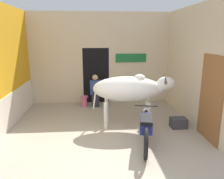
{
  "coord_description": "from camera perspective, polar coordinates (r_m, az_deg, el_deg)",
  "views": [
    {
      "loc": [
        -0.2,
        -4.11,
        2.52
      ],
      "look_at": [
        0.28,
        1.84,
        1.05
      ],
      "focal_mm": 35.0,
      "sensor_mm": 36.0,
      "label": 1
    }
  ],
  "objects": [
    {
      "name": "wall_back_with_doorway",
      "position": [
        8.5,
        -3.52,
        6.8
      ],
      "size": [
        5.19,
        0.93,
        3.38
      ],
      "color": "beige",
      "rests_on": "ground_plane"
    },
    {
      "name": "plastic_stool",
      "position": [
        8.08,
        -7.23,
        -2.94
      ],
      "size": [
        0.29,
        0.29,
        0.38
      ],
      "color": "#DB6093",
      "rests_on": "ground_plane"
    },
    {
      "name": "cow",
      "position": [
        6.06,
        4.85,
        0.1
      ],
      "size": [
        2.3,
        0.93,
        1.52
      ],
      "color": "silver",
      "rests_on": "ground_plane"
    },
    {
      "name": "ground_plane",
      "position": [
        4.83,
        -1.61,
        -17.66
      ],
      "size": [
        30.0,
        30.0,
        0.0
      ],
      "primitive_type": "plane",
      "color": "tan"
    },
    {
      "name": "shopkeeper_seated",
      "position": [
        7.98,
        -4.38,
        -0.08
      ],
      "size": [
        0.38,
        0.33,
        1.16
      ],
      "color": "#282833",
      "rests_on": "ground_plane"
    },
    {
      "name": "motorcycle_near",
      "position": [
        5.3,
        8.86,
        -9.34
      ],
      "size": [
        0.67,
        2.02,
        0.79
      ],
      "color": "black",
      "rests_on": "ground_plane"
    },
    {
      "name": "crate",
      "position": [
        6.49,
        16.95,
        -8.31
      ],
      "size": [
        0.44,
        0.32,
        0.28
      ],
      "color": "#38383D",
      "rests_on": "ground_plane"
    },
    {
      "name": "wall_left_shopfront",
      "position": [
        6.69,
        -26.39,
        4.76
      ],
      "size": [
        0.25,
        4.09,
        3.38
      ],
      "color": "orange",
      "rests_on": "ground_plane"
    },
    {
      "name": "wall_right_with_door",
      "position": [
        6.8,
        20.65,
        5.7
      ],
      "size": [
        0.22,
        4.09,
        3.38
      ],
      "color": "beige",
      "rests_on": "ground_plane"
    }
  ]
}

